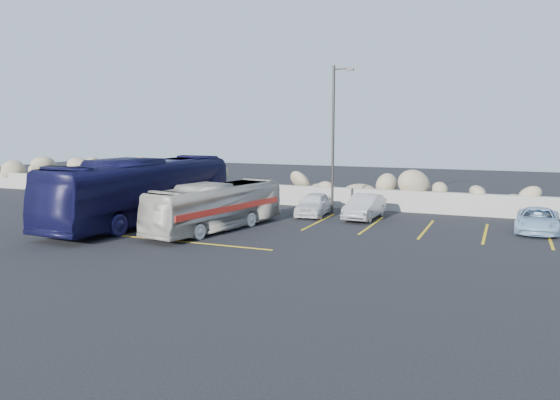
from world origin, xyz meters
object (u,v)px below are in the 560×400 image
at_px(tour_coach, 142,191).
at_px(car_d, 537,220).
at_px(lamppost, 334,136).
at_px(vintage_bus, 216,206).
at_px(car_a, 314,204).
at_px(car_b, 364,207).

distance_m(tour_coach, car_d, 18.76).
bearing_deg(car_d, lamppost, 176.11).
distance_m(lamppost, tour_coach, 10.48).
relative_size(lamppost, vintage_bus, 1.01).
bearing_deg(car_a, lamppost, 37.89).
distance_m(vintage_bus, tour_coach, 4.31).
bearing_deg(tour_coach, car_b, 32.59).
relative_size(lamppost, car_d, 2.02).
relative_size(tour_coach, car_d, 2.95).
height_order(vintage_bus, car_a, vintage_bus).
height_order(lamppost, car_a, lamppost).
xyz_separation_m(car_a, car_d, (10.95, -0.45, -0.07)).
bearing_deg(lamppost, car_b, -21.71).
distance_m(vintage_bus, car_d, 14.73).
height_order(car_a, car_d, car_a).
bearing_deg(car_d, vintage_bus, -156.06).
bearing_deg(car_d, car_a, -179.27).
xyz_separation_m(lamppost, vintage_bus, (-3.66, -6.47, -3.19)).
relative_size(lamppost, car_b, 2.10).
relative_size(tour_coach, car_a, 3.22).
xyz_separation_m(tour_coach, car_b, (9.87, 5.54, -1.00)).
distance_m(lamppost, car_a, 3.85).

